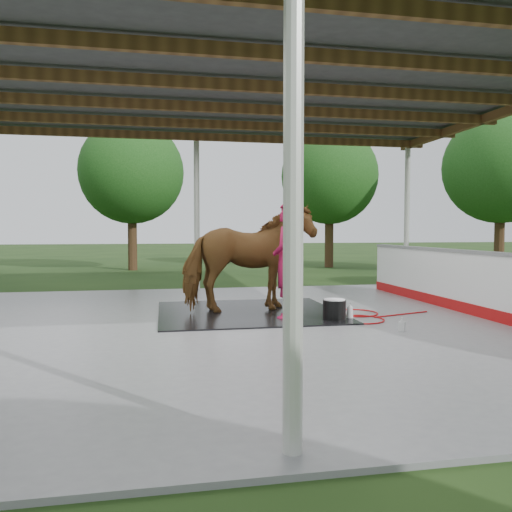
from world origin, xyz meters
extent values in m
plane|color=#1E3814|center=(0.00, 0.00, 0.00)|extent=(100.00, 100.00, 0.00)
cube|color=slate|center=(0.00, 0.00, 0.03)|extent=(12.00, 10.00, 0.05)
cylinder|color=beige|center=(0.00, -4.70, 1.98)|extent=(0.14, 0.14, 3.85)
cylinder|color=beige|center=(0.00, 4.70, 1.98)|extent=(0.14, 0.14, 3.85)
cylinder|color=beige|center=(5.70, 4.70, 1.98)|extent=(0.14, 0.14, 3.85)
cube|color=brown|center=(0.00, -1.50, 3.85)|extent=(12.00, 0.10, 0.18)
cube|color=brown|center=(0.00, 0.00, 3.85)|extent=(12.00, 0.10, 0.18)
cube|color=brown|center=(0.00, 1.50, 3.85)|extent=(12.00, 0.10, 0.18)
cube|color=brown|center=(0.00, 3.00, 3.85)|extent=(12.00, 0.10, 0.18)
cube|color=brown|center=(0.00, 4.50, 3.85)|extent=(12.00, 0.10, 0.18)
cube|color=#38383A|center=(0.00, 0.00, 4.05)|extent=(12.60, 10.60, 0.10)
cube|color=#A50D0F|center=(4.59, 0.00, 0.15)|extent=(0.14, 8.00, 0.20)
cube|color=white|center=(4.60, 0.00, 0.65)|extent=(0.12, 8.00, 1.00)
cube|color=slate|center=(4.60, 0.00, 1.17)|extent=(0.16, 8.00, 0.06)
cylinder|color=#382314|center=(-2.00, 12.00, 1.10)|extent=(0.36, 0.36, 2.20)
sphere|color=#194714|center=(-2.00, 12.00, 3.80)|extent=(4.00, 4.00, 4.00)
cylinder|color=#382314|center=(6.00, 12.00, 1.10)|extent=(0.36, 0.36, 2.20)
sphere|color=#194714|center=(6.00, 12.00, 3.80)|extent=(4.00, 4.00, 4.00)
cylinder|color=#382314|center=(11.00, 8.00, 1.10)|extent=(0.36, 0.36, 2.20)
sphere|color=#194714|center=(11.00, 8.00, 3.80)|extent=(4.00, 4.00, 4.00)
cube|color=black|center=(0.68, 1.02, 0.06)|extent=(3.23, 3.03, 0.02)
imported|color=brown|center=(0.68, 1.02, 1.06)|extent=(2.47, 1.42, 1.97)
imported|color=#B21244|center=(1.23, 0.35, 1.04)|extent=(0.70, 0.84, 1.98)
cylinder|color=black|center=(1.97, -0.01, 0.22)|extent=(0.39, 0.39, 0.34)
cylinder|color=white|center=(1.97, -0.01, 0.39)|extent=(0.36, 0.36, 0.03)
imported|color=silver|center=(2.26, 0.04, 0.20)|extent=(0.11, 0.11, 0.29)
imported|color=#338CD8|center=(2.66, -1.05, 0.16)|extent=(0.13, 0.13, 0.21)
torus|color=#B50C0E|center=(2.39, -0.07, 0.06)|extent=(0.83, 0.83, 0.02)
torus|color=#B50C0E|center=(2.57, 0.56, 0.06)|extent=(0.81, 0.81, 0.02)
cylinder|color=#B50C0E|center=(3.33, 0.26, 0.06)|extent=(1.21, 0.41, 0.02)
camera|label=1|loc=(-0.86, -7.92, 1.56)|focal=35.00mm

